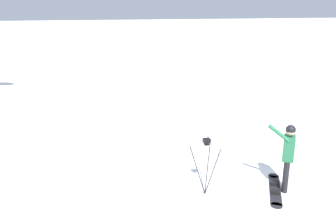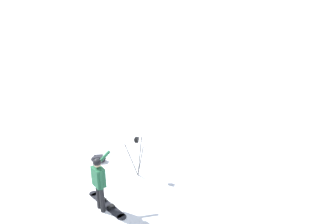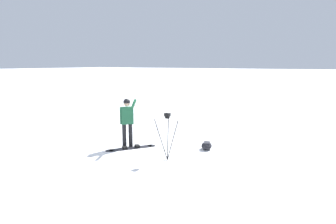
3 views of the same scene
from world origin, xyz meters
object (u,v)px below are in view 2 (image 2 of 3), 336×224
Objects in this scene: snowboarder at (99,179)px; snowboard at (107,204)px; camera_tripod at (137,149)px; gear_bag_large at (98,159)px.

snowboard is at bearing 71.00° from snowboarder.
snowboard is 1.06× the size of camera_tripod.
gear_bag_large is at bearing 163.06° from camera_tripod.
snowboarder is 1.05m from snowboard.
camera_tripod is at bearing 76.96° from snowboard.
gear_bag_large is 0.44× the size of camera_tripod.
snowboarder is 1.20× the size of camera_tripod.
gear_bag_large reaches higher than snowboard.
snowboarder is 2.74× the size of gear_bag_large.
camera_tripod reaches higher than gear_bag_large.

